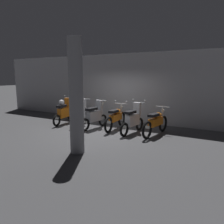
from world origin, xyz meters
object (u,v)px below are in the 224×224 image
object	(u,v)px
motorbike_slot_5	(156,122)
support_pillar	(76,97)
motorbike_slot_2	(95,116)
motorbike_slot_3	(116,118)
motorbike_slot_4	(133,120)
motorbike_slot_0	(64,112)
motorbike_slot_1	(80,114)

from	to	relation	value
motorbike_slot_5	support_pillar	world-z (taller)	support_pillar
motorbike_slot_2	motorbike_slot_3	size ratio (longest dim) A/B	0.86
motorbike_slot_3	motorbike_slot_4	bearing A→B (deg)	-14.46
motorbike_slot_4	motorbike_slot_5	world-z (taller)	motorbike_slot_4
motorbike_slot_0	motorbike_slot_4	size ratio (longest dim) A/B	1.00
motorbike_slot_3	support_pillar	bearing A→B (deg)	-83.78
motorbike_slot_0	motorbike_slot_3	bearing A→B (deg)	5.00
motorbike_slot_0	motorbike_slot_3	distance (m)	2.61
motorbike_slot_3	motorbike_slot_4	distance (m)	0.90
motorbike_slot_0	motorbike_slot_1	distance (m)	0.86
motorbike_slot_0	support_pillar	world-z (taller)	support_pillar
motorbike_slot_4	motorbike_slot_1	bearing A→B (deg)	178.70
motorbike_slot_1	support_pillar	xyz separation A→B (m)	(2.06, -2.81, 1.11)
motorbike_slot_2	motorbike_slot_5	distance (m)	2.60
motorbike_slot_3	motorbike_slot_5	bearing A→B (deg)	-1.57
motorbike_slot_0	motorbike_slot_2	world-z (taller)	motorbike_slot_0
motorbike_slot_5	support_pillar	size ratio (longest dim) A/B	0.60
motorbike_slot_0	motorbike_slot_2	distance (m)	1.74
motorbike_slot_1	motorbike_slot_5	size ratio (longest dim) A/B	0.86
motorbike_slot_0	support_pillar	distance (m)	4.15
motorbike_slot_2	motorbike_slot_5	bearing A→B (deg)	5.15
motorbike_slot_0	motorbike_slot_4	bearing A→B (deg)	0.04
motorbike_slot_4	motorbike_slot_5	size ratio (longest dim) A/B	0.86
motorbike_slot_4	motorbike_slot_5	bearing A→B (deg)	11.60
motorbike_slot_0	motorbike_slot_5	size ratio (longest dim) A/B	0.86
motorbike_slot_0	motorbike_slot_1	bearing A→B (deg)	4.07
motorbike_slot_1	motorbike_slot_2	world-z (taller)	same
motorbike_slot_1	motorbike_slot_3	bearing A→B (deg)	5.46
motorbike_slot_0	motorbike_slot_2	xyz separation A→B (m)	(1.74, -0.05, -0.04)
motorbike_slot_3	motorbike_slot_4	world-z (taller)	motorbike_slot_4
motorbike_slot_4	motorbike_slot_5	xyz separation A→B (m)	(0.86, 0.18, -0.04)
motorbike_slot_0	motorbike_slot_5	distance (m)	4.33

